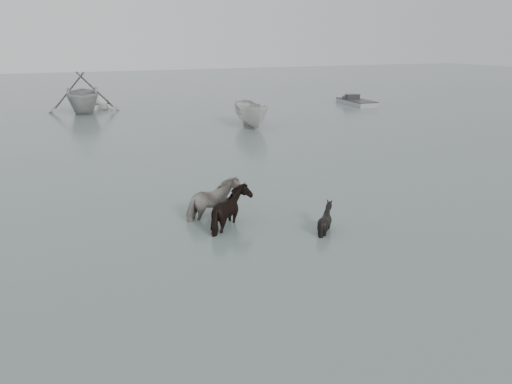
% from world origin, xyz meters
% --- Properties ---
extents(ground, '(140.00, 140.00, 0.00)m').
position_xyz_m(ground, '(0.00, 0.00, 0.00)').
color(ground, '#4F5E5A').
rests_on(ground, ground).
extents(pony_pinto, '(2.02, 1.52, 1.55)m').
position_xyz_m(pony_pinto, '(-0.69, 2.01, 0.78)').
color(pony_pinto, black).
rests_on(pony_pinto, ground).
extents(pony_dark, '(1.67, 1.82, 1.52)m').
position_xyz_m(pony_dark, '(-0.43, 0.92, 0.76)').
color(pony_dark, black).
rests_on(pony_dark, ground).
extents(pony_black, '(1.14, 1.04, 1.13)m').
position_xyz_m(pony_black, '(1.96, -0.30, 0.56)').
color(pony_black, black).
rests_on(pony_black, ground).
extents(rowboat_trail, '(5.34, 6.09, 3.05)m').
position_xyz_m(rowboat_trail, '(-3.14, 26.34, 1.53)').
color(rowboat_trail, '#9EA09E').
rests_on(rowboat_trail, ground).
extents(boat_small, '(2.10, 4.53, 1.69)m').
position_xyz_m(boat_small, '(6.05, 16.37, 0.85)').
color(boat_small, silver).
rests_on(boat_small, ground).
extents(skiff_port, '(1.80, 5.59, 0.75)m').
position_xyz_m(skiff_port, '(17.57, 22.75, 0.38)').
color(skiff_port, '#939693').
rests_on(skiff_port, ground).
extents(skiff_mid, '(2.79, 5.58, 0.75)m').
position_xyz_m(skiff_mid, '(-2.19, 29.46, 0.38)').
color(skiff_mid, '#ADB0AD').
rests_on(skiff_mid, ground).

